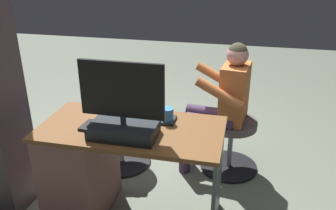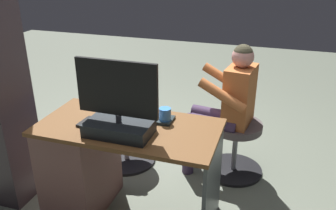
# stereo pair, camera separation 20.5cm
# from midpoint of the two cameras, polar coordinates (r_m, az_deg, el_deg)

# --- Properties ---
(ground_plane) EXTENTS (10.00, 10.00, 0.00)m
(ground_plane) POSITION_cam_midpoint_polar(r_m,az_deg,el_deg) (3.00, -5.21, -13.15)
(ground_plane) COLOR #636B5B
(desk) EXTENTS (1.21, 0.61, 0.74)m
(desk) POSITION_cam_midpoint_polar(r_m,az_deg,el_deg) (2.61, -14.37, -9.48)
(desk) COLOR brown
(desk) RESTS_ON ground_plane
(monitor) EXTENTS (0.52, 0.24, 0.48)m
(monitor) POSITION_cam_midpoint_polar(r_m,az_deg,el_deg) (2.17, -10.00, -1.74)
(monitor) COLOR black
(monitor) RESTS_ON desk
(keyboard) EXTENTS (0.42, 0.14, 0.02)m
(keyboard) POSITION_cam_midpoint_polar(r_m,az_deg,el_deg) (2.42, -6.18, -2.12)
(keyboard) COLOR black
(keyboard) RESTS_ON desk
(computer_mouse) EXTENTS (0.06, 0.10, 0.04)m
(computer_mouse) POSITION_cam_midpoint_polar(r_m,az_deg,el_deg) (2.53, -12.44, -1.14)
(computer_mouse) COLOR #242C29
(computer_mouse) RESTS_ON desk
(cup) EXTENTS (0.08, 0.08, 0.10)m
(cup) POSITION_cam_midpoint_polar(r_m,az_deg,el_deg) (2.34, -2.59, -1.76)
(cup) COLOR #3372BF
(cup) RESTS_ON desk
(tv_remote) EXTENTS (0.06, 0.15, 0.02)m
(tv_remote) POSITION_cam_midpoint_polar(r_m,az_deg,el_deg) (2.40, -15.48, -3.20)
(tv_remote) COLOR black
(tv_remote) RESTS_ON desk
(notebook_binder) EXTENTS (0.22, 0.30, 0.02)m
(notebook_binder) POSITION_cam_midpoint_polar(r_m,az_deg,el_deg) (2.30, -7.84, -3.65)
(notebook_binder) COLOR silver
(notebook_binder) RESTS_ON desk
(office_chair_teddy) EXTENTS (0.53, 0.53, 0.47)m
(office_chair_teddy) POSITION_cam_midpoint_polar(r_m,az_deg,el_deg) (3.19, -9.57, -5.01)
(office_chair_teddy) COLOR black
(office_chair_teddy) RESTS_ON ground_plane
(teddy_bear) EXTENTS (0.22, 0.22, 0.31)m
(teddy_bear) POSITION_cam_midpoint_polar(r_m,az_deg,el_deg) (3.06, -9.92, 0.63)
(teddy_bear) COLOR #C7B98E
(teddy_bear) RESTS_ON office_chair_teddy
(visitor_chair) EXTENTS (0.50, 0.50, 0.47)m
(visitor_chair) POSITION_cam_midpoint_polar(r_m,az_deg,el_deg) (3.11, 8.25, -5.68)
(visitor_chair) COLOR black
(visitor_chair) RESTS_ON ground_plane
(person) EXTENTS (0.57, 0.52, 1.14)m
(person) POSITION_cam_midpoint_polar(r_m,az_deg,el_deg) (2.93, 6.80, 0.96)
(person) COLOR #C26935
(person) RESTS_ON ground_plane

